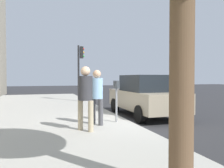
{
  "coord_description": "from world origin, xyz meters",
  "views": [
    {
      "loc": [
        -7.76,
        3.0,
        1.67
      ],
      "look_at": [
        0.35,
        0.45,
        1.43
      ],
      "focal_mm": 37.12,
      "sensor_mm": 36.0,
      "label": 1
    }
  ],
  "objects_px": {
    "pedestrian_bystander": "(85,92)",
    "parked_sedan_near": "(145,95)",
    "pedestrian_at_meter": "(97,92)",
    "parking_meter": "(116,92)",
    "traffic_signal": "(80,64)"
  },
  "relations": [
    {
      "from": "pedestrian_bystander",
      "to": "parked_sedan_near",
      "type": "bearing_deg",
      "value": 3.77
    },
    {
      "from": "pedestrian_bystander",
      "to": "pedestrian_at_meter",
      "type": "bearing_deg",
      "value": 19.91
    },
    {
      "from": "pedestrian_at_meter",
      "to": "pedestrian_bystander",
      "type": "height_order",
      "value": "pedestrian_bystander"
    },
    {
      "from": "parking_meter",
      "to": "traffic_signal",
      "type": "bearing_deg",
      "value": -0.28
    },
    {
      "from": "pedestrian_at_meter",
      "to": "traffic_signal",
      "type": "bearing_deg",
      "value": 59.78
    },
    {
      "from": "traffic_signal",
      "to": "pedestrian_bystander",
      "type": "bearing_deg",
      "value": 171.39
    },
    {
      "from": "parked_sedan_near",
      "to": "pedestrian_bystander",
      "type": "bearing_deg",
      "value": 129.88
    },
    {
      "from": "pedestrian_at_meter",
      "to": "traffic_signal",
      "type": "relative_size",
      "value": 0.49
    },
    {
      "from": "pedestrian_at_meter",
      "to": "parked_sedan_near",
      "type": "distance_m",
      "value": 3.18
    },
    {
      "from": "traffic_signal",
      "to": "parking_meter",
      "type": "bearing_deg",
      "value": 179.72
    },
    {
      "from": "parking_meter",
      "to": "traffic_signal",
      "type": "height_order",
      "value": "traffic_signal"
    },
    {
      "from": "pedestrian_at_meter",
      "to": "traffic_signal",
      "type": "xyz_separation_m",
      "value": [
        7.75,
        -0.77,
        1.39
      ]
    },
    {
      "from": "parking_meter",
      "to": "traffic_signal",
      "type": "distance_m",
      "value": 7.68
    },
    {
      "from": "parked_sedan_near",
      "to": "pedestrian_at_meter",
      "type": "bearing_deg",
      "value": 125.19
    },
    {
      "from": "traffic_signal",
      "to": "parked_sedan_near",
      "type": "bearing_deg",
      "value": -162.94
    }
  ]
}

